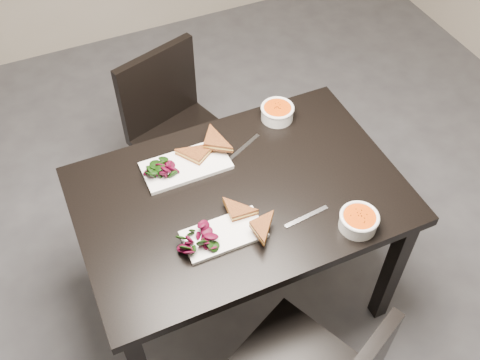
{
  "coord_description": "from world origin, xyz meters",
  "views": [
    {
      "loc": [
        -0.28,
        -0.95,
        2.33
      ],
      "look_at": [
        0.25,
        0.24,
        0.82
      ],
      "focal_mm": 41.34,
      "sensor_mm": 36.0,
      "label": 1
    }
  ],
  "objects_px": {
    "table": "(240,209)",
    "soup_bowl_near": "(359,220)",
    "soup_bowl_far": "(277,112)",
    "chair_far": "(176,126)",
    "plate_near": "(224,234)",
    "plate_far": "(186,166)"
  },
  "relations": [
    {
      "from": "table",
      "to": "soup_bowl_near",
      "type": "xyz_separation_m",
      "value": [
        0.31,
        -0.31,
        0.13
      ]
    },
    {
      "from": "soup_bowl_far",
      "to": "soup_bowl_near",
      "type": "bearing_deg",
      "value": -89.26
    },
    {
      "from": "chair_far",
      "to": "soup_bowl_near",
      "type": "xyz_separation_m",
      "value": [
        0.34,
        -1.02,
        0.3
      ]
    },
    {
      "from": "chair_far",
      "to": "plate_near",
      "type": "distance_m",
      "value": 0.91
    },
    {
      "from": "plate_far",
      "to": "table",
      "type": "bearing_deg",
      "value": -55.33
    },
    {
      "from": "table",
      "to": "soup_bowl_near",
      "type": "distance_m",
      "value": 0.46
    },
    {
      "from": "chair_far",
      "to": "plate_far",
      "type": "distance_m",
      "value": 0.59
    },
    {
      "from": "table",
      "to": "plate_near",
      "type": "xyz_separation_m",
      "value": [
        -0.13,
        -0.15,
        0.11
      ]
    },
    {
      "from": "table",
      "to": "chair_far",
      "type": "xyz_separation_m",
      "value": [
        -0.02,
        0.71,
        -0.17
      ]
    },
    {
      "from": "soup_bowl_far",
      "to": "plate_near",
      "type": "bearing_deg",
      "value": -133.53
    },
    {
      "from": "soup_bowl_near",
      "to": "plate_far",
      "type": "xyz_separation_m",
      "value": [
        -0.45,
        0.51,
        -0.03
      ]
    },
    {
      "from": "plate_far",
      "to": "soup_bowl_far",
      "type": "xyz_separation_m",
      "value": [
        0.44,
        0.11,
        0.03
      ]
    },
    {
      "from": "chair_far",
      "to": "plate_far",
      "type": "bearing_deg",
      "value": -121.07
    },
    {
      "from": "plate_near",
      "to": "soup_bowl_near",
      "type": "distance_m",
      "value": 0.47
    },
    {
      "from": "plate_near",
      "to": "soup_bowl_far",
      "type": "relative_size",
      "value": 2.05
    },
    {
      "from": "plate_near",
      "to": "soup_bowl_far",
      "type": "xyz_separation_m",
      "value": [
        0.44,
        0.46,
        0.03
      ]
    },
    {
      "from": "table",
      "to": "soup_bowl_far",
      "type": "relative_size",
      "value": 8.63
    },
    {
      "from": "chair_far",
      "to": "plate_far",
      "type": "xyz_separation_m",
      "value": [
        -0.11,
        -0.51,
        0.27
      ]
    },
    {
      "from": "chair_far",
      "to": "soup_bowl_far",
      "type": "height_order",
      "value": "chair_far"
    },
    {
      "from": "plate_far",
      "to": "soup_bowl_far",
      "type": "bearing_deg",
      "value": 13.39
    },
    {
      "from": "table",
      "to": "plate_far",
      "type": "relative_size",
      "value": 3.61
    },
    {
      "from": "soup_bowl_near",
      "to": "plate_far",
      "type": "bearing_deg",
      "value": 131.56
    }
  ]
}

